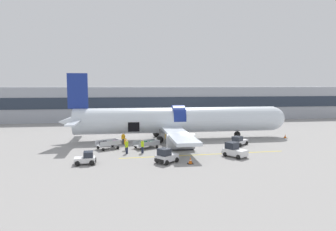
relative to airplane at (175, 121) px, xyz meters
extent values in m
plane|color=gray|center=(0.65, -7.52, -2.97)|extent=(500.00, 500.00, 0.00)
cube|color=yellow|center=(1.81, -10.94, -2.97)|extent=(21.00, 1.12, 0.01)
cube|color=#9EA3AD|center=(0.65, 29.33, 1.08)|extent=(97.79, 10.74, 8.11)
cube|color=#232D3D|center=(0.65, 23.91, 1.49)|extent=(95.83, 0.16, 2.60)
cylinder|color=silver|center=(0.44, 0.00, 0.11)|extent=(31.97, 3.97, 3.97)
sphere|color=silver|center=(16.42, 0.00, 0.11)|extent=(3.77, 3.77, 3.77)
cone|color=silver|center=(-15.55, 0.00, 0.11)|extent=(4.56, 3.65, 3.65)
cylinder|color=navy|center=(0.44, -0.04, 0.47)|extent=(1.92, 3.98, 3.98)
cube|color=navy|center=(-14.80, 0.00, 4.73)|extent=(2.98, 0.28, 5.28)
cube|color=silver|center=(-14.81, -3.90, 0.51)|extent=(1.23, 7.80, 0.20)
cube|color=silver|center=(-14.81, 3.90, 0.51)|extent=(1.23, 7.80, 0.20)
cube|color=silver|center=(-0.84, -7.55, -0.98)|extent=(2.93, 13.92, 0.40)
cube|color=silver|center=(-0.84, 7.56, -0.98)|extent=(2.93, 13.92, 0.40)
cylinder|color=#B2B7BF|center=(-0.64, -7.83, -1.86)|extent=(3.65, 2.17, 2.17)
cylinder|color=#B2B7BF|center=(-0.64, 7.83, -1.86)|extent=(3.65, 2.17, 2.17)
cube|color=black|center=(-6.60, -1.96, -0.58)|extent=(1.70, 0.12, 1.40)
cylinder|color=#56565B|center=(10.35, 0.00, -1.67)|extent=(0.22, 0.22, 1.57)
sphere|color=black|center=(10.35, 0.00, -2.45)|extent=(1.04, 1.04, 1.04)
cylinder|color=#56565B|center=(-2.76, -2.68, -1.67)|extent=(0.22, 0.22, 1.57)
sphere|color=black|center=(-2.76, -2.68, -2.45)|extent=(1.04, 1.04, 1.04)
cylinder|color=#56565B|center=(-2.76, 2.69, -1.67)|extent=(0.22, 0.22, 1.57)
sphere|color=black|center=(-2.76, 2.69, -2.45)|extent=(1.04, 1.04, 1.04)
cube|color=silver|center=(-3.35, -14.04, -2.40)|extent=(2.81, 2.67, 0.67)
cube|color=#232833|center=(-3.67, -14.30, -1.70)|extent=(1.63, 1.66, 0.74)
cube|color=black|center=(-4.32, -14.83, -2.54)|extent=(0.93, 1.11, 0.33)
sphere|color=black|center=(-4.42, -14.01, -2.69)|extent=(0.56, 0.56, 0.56)
sphere|color=black|center=(-3.54, -15.10, -2.69)|extent=(0.56, 0.56, 0.56)
sphere|color=black|center=(-3.15, -12.98, -2.69)|extent=(0.56, 0.56, 0.56)
sphere|color=black|center=(-2.27, -14.06, -2.69)|extent=(0.56, 0.56, 0.56)
cube|color=silver|center=(8.26, -6.01, -2.48)|extent=(3.11, 2.95, 0.50)
cube|color=#232833|center=(7.87, -6.35, -1.93)|extent=(1.75, 1.73, 0.60)
cube|color=black|center=(7.10, -7.02, -2.59)|extent=(0.87, 0.98, 0.25)
sphere|color=black|center=(7.09, -6.20, -2.69)|extent=(0.56, 0.56, 0.56)
sphere|color=black|center=(7.91, -7.15, -2.69)|extent=(0.56, 0.56, 0.56)
sphere|color=black|center=(8.62, -4.88, -2.69)|extent=(0.56, 0.56, 0.56)
sphere|color=black|center=(9.44, -5.83, -2.69)|extent=(0.56, 0.56, 0.56)
cube|color=white|center=(5.10, -12.72, -2.38)|extent=(2.76, 3.12, 0.72)
cube|color=#232833|center=(4.83, -12.32, -1.62)|extent=(1.73, 1.73, 0.78)
cube|color=black|center=(4.30, -11.53, -2.52)|extent=(1.16, 0.83, 0.36)
sphere|color=black|center=(5.15, -11.55, -2.69)|extent=(0.56, 0.56, 0.56)
sphere|color=black|center=(4.00, -12.32, -2.69)|extent=(0.56, 0.56, 0.56)
sphere|color=black|center=(6.20, -13.11, -2.69)|extent=(0.56, 0.56, 0.56)
sphere|color=black|center=(5.05, -13.89, -2.69)|extent=(0.56, 0.56, 0.56)
cube|color=white|center=(-12.29, -13.42, -2.48)|extent=(2.33, 1.56, 0.52)
cube|color=#232833|center=(-11.90, -13.39, -1.91)|extent=(1.09, 1.25, 0.62)
cube|color=black|center=(-11.14, -13.32, -2.58)|extent=(0.23, 1.24, 0.26)
sphere|color=black|center=(-11.48, -14.01, -2.69)|extent=(0.56, 0.56, 0.56)
sphere|color=black|center=(-11.60, -12.71, -2.69)|extent=(0.56, 0.56, 0.56)
sphere|color=black|center=(-12.98, -14.14, -2.69)|extent=(0.56, 0.56, 0.56)
sphere|color=black|center=(-13.10, -12.84, -2.69)|extent=(0.56, 0.56, 0.56)
cube|color=#999BA0|center=(-5.04, -6.07, -2.49)|extent=(3.77, 3.00, 0.05)
cube|color=#999BA0|center=(-3.55, -5.35, -2.21)|extent=(0.80, 1.56, 0.51)
cube|color=#999BA0|center=(-4.68, -6.81, -2.21)|extent=(2.99, 1.49, 0.51)
cube|color=#999BA0|center=(-5.40, -5.32, -2.21)|extent=(2.99, 1.49, 0.51)
cube|color=#333338|center=(-3.12, -5.14, -2.69)|extent=(0.84, 0.46, 0.06)
sphere|color=black|center=(-3.61, -6.32, -2.77)|extent=(0.40, 0.40, 0.40)
sphere|color=black|center=(-4.35, -4.79, -2.77)|extent=(0.40, 0.40, 0.40)
sphere|color=black|center=(-5.72, -7.35, -2.77)|extent=(0.40, 0.40, 0.40)
sphere|color=black|center=(-6.47, -5.81, -2.77)|extent=(0.40, 0.40, 0.40)
cube|color=#14472D|center=(-5.18, -5.99, -2.23)|extent=(0.54, 0.34, 0.48)
cube|color=#14472D|center=(-4.33, -5.53, -2.30)|extent=(0.49, 0.38, 0.33)
cube|color=#14472D|center=(-5.56, -6.26, -2.23)|extent=(0.54, 0.38, 0.48)
cube|color=#B7BABF|center=(-10.19, -5.87, -2.35)|extent=(3.45, 2.86, 0.05)
cube|color=#B7BABF|center=(-8.87, -5.18, -2.05)|extent=(0.81, 1.50, 0.54)
cube|color=#B7BABF|center=(-9.83, -6.58, -2.05)|extent=(2.67, 1.42, 0.54)
cube|color=#B7BABF|center=(-10.56, -5.16, -2.05)|extent=(2.67, 1.42, 0.54)
cube|color=#333338|center=(-8.45, -4.96, -2.62)|extent=(0.84, 0.49, 0.06)
sphere|color=black|center=(-8.87, -6.11, -2.77)|extent=(0.40, 0.40, 0.40)
sphere|color=black|center=(-9.63, -4.65, -2.77)|extent=(0.40, 0.40, 0.40)
sphere|color=black|center=(-10.76, -7.09, -2.77)|extent=(0.40, 0.40, 0.40)
sphere|color=black|center=(-11.52, -5.62, -2.77)|extent=(0.40, 0.40, 0.40)
cube|color=#721951|center=(-9.33, -5.72, -2.10)|extent=(0.51, 0.40, 0.44)
cube|color=#2D2D33|center=(-10.58, -5.99, -2.05)|extent=(0.46, 0.42, 0.55)
cube|color=#14472D|center=(-9.68, -5.82, -2.11)|extent=(0.50, 0.43, 0.43)
cube|color=black|center=(-11.01, -6.09, -2.11)|extent=(0.60, 0.50, 0.43)
cylinder|color=#2D2D33|center=(-8.14, -3.21, -2.55)|extent=(0.41, 0.41, 0.84)
cylinder|color=orange|center=(-8.14, -3.21, -1.80)|extent=(0.52, 0.52, 0.67)
sphere|color=beige|center=(-8.14, -3.21, -1.35)|extent=(0.23, 0.23, 0.23)
cylinder|color=orange|center=(-8.36, -3.31, -1.87)|extent=(0.17, 0.17, 0.61)
cylinder|color=orange|center=(-7.93, -3.11, -1.87)|extent=(0.17, 0.17, 0.61)
cylinder|color=#2D2D33|center=(-1.92, -3.47, -2.56)|extent=(0.42, 0.42, 0.82)
cylinder|color=orange|center=(-1.92, -3.47, -1.83)|extent=(0.54, 0.54, 0.64)
sphere|color=tan|center=(-1.92, -3.47, -1.40)|extent=(0.23, 0.23, 0.23)
cylinder|color=orange|center=(-2.08, -3.64, -1.90)|extent=(0.17, 0.17, 0.59)
cylinder|color=orange|center=(-1.77, -3.31, -1.90)|extent=(0.17, 0.17, 0.59)
cylinder|color=#2D2D33|center=(-7.78, -6.96, -2.57)|extent=(0.40, 0.40, 0.80)
cylinder|color=orange|center=(-7.78, -6.96, -1.86)|extent=(0.51, 0.51, 0.63)
sphere|color=beige|center=(-7.78, -6.96, -1.44)|extent=(0.22, 0.22, 0.22)
cylinder|color=orange|center=(-7.59, -7.06, -1.93)|extent=(0.16, 0.16, 0.58)
cylinder|color=orange|center=(-7.98, -6.85, -1.93)|extent=(0.16, 0.16, 0.58)
cylinder|color=#1E2338|center=(-7.72, -9.03, -2.55)|extent=(0.41, 0.41, 0.85)
cylinder|color=#B7E019|center=(-7.72, -9.03, -1.79)|extent=(0.53, 0.53, 0.67)
sphere|color=beige|center=(-7.72, -9.03, -1.34)|extent=(0.23, 0.23, 0.23)
cylinder|color=#B7E019|center=(-7.62, -8.81, -1.86)|extent=(0.17, 0.17, 0.61)
cylinder|color=#B7E019|center=(-7.82, -9.24, -1.86)|extent=(0.17, 0.17, 0.61)
cylinder|color=#1E2338|center=(-5.74, -9.00, -2.56)|extent=(0.41, 0.41, 0.83)
cylinder|color=#B7E019|center=(-5.74, -9.00, -1.81)|extent=(0.52, 0.52, 0.65)
sphere|color=tan|center=(-5.74, -9.00, -1.37)|extent=(0.23, 0.23, 0.23)
cylinder|color=#B7E019|center=(-5.85, -8.79, -1.89)|extent=(0.17, 0.17, 0.60)
cylinder|color=#B7E019|center=(-5.64, -9.20, -1.89)|extent=(0.17, 0.17, 0.60)
cube|color=black|center=(17.92, -1.54, -2.96)|extent=(0.60, 0.60, 0.03)
cone|color=orange|center=(17.92, -1.54, -2.67)|extent=(0.44, 0.44, 0.61)
cylinder|color=white|center=(17.92, -1.54, -2.64)|extent=(0.26, 0.26, 0.07)
cube|color=black|center=(-0.88, -14.94, -2.96)|extent=(0.64, 0.64, 0.03)
cone|color=orange|center=(-0.88, -14.94, -2.60)|extent=(0.47, 0.47, 0.75)
cylinder|color=white|center=(-0.88, -14.94, -2.56)|extent=(0.27, 0.27, 0.09)
camera|label=1|loc=(-7.98, -46.28, 5.59)|focal=32.00mm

